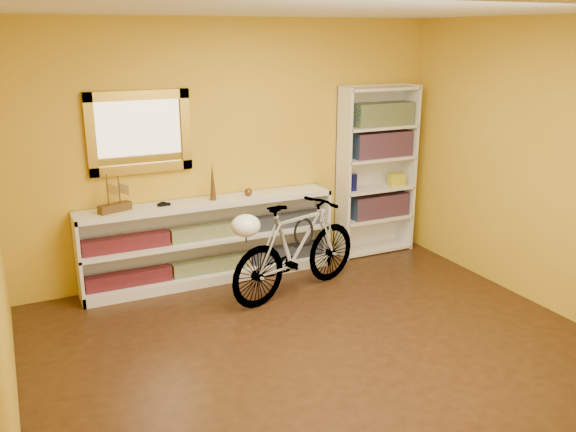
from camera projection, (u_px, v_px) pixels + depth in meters
name	position (u px, v px, depth m)	size (l,w,h in m)	color
floor	(325.00, 353.00, 4.83)	(4.50, 4.00, 0.01)	black
ceiling	(332.00, 9.00, 4.07)	(4.50, 4.00, 0.01)	silver
back_wall	(233.00, 150.00, 6.19)	(4.50, 0.01, 2.60)	gold
right_wall	(550.00, 168.00, 5.38)	(0.01, 4.00, 2.60)	gold
gilt_mirror	(139.00, 132.00, 5.69)	(0.98, 0.06, 0.78)	olive
wall_socket	(311.00, 235.00, 6.84)	(0.09, 0.01, 0.09)	silver
console_unit	(210.00, 241.00, 6.14)	(2.60, 0.35, 0.85)	silver
cd_row_lower	(212.00, 265.00, 6.19)	(2.50, 0.13, 0.14)	black
cd_row_upper	(211.00, 231.00, 6.09)	(2.50, 0.13, 0.14)	navy
model_ship	(114.00, 193.00, 5.58)	(0.31, 0.12, 0.37)	#3D2911
toy_car	(164.00, 206.00, 5.83)	(0.00, 0.00, 0.00)	black
bronze_ornament	(213.00, 181.00, 5.98)	(0.06, 0.06, 0.38)	brown
decorative_orb	(248.00, 192.00, 6.17)	(0.08, 0.08, 0.08)	brown
bookcase	(377.00, 171.00, 6.82)	(0.90, 0.30, 1.90)	silver
book_row_a	(379.00, 205.00, 6.96)	(0.70, 0.22, 0.26)	maroon
book_row_b	(381.00, 144.00, 6.75)	(0.70, 0.22, 0.28)	maroon
book_row_c	(383.00, 114.00, 6.65)	(0.70, 0.22, 0.25)	navy
travel_mug	(353.00, 182.00, 6.70)	(0.08, 0.08, 0.19)	#161B97
red_tin	(362.00, 118.00, 6.59)	(0.14, 0.14, 0.18)	maroon
yellow_bag	(396.00, 180.00, 6.92)	(0.18, 0.12, 0.14)	gold
bicycle	(296.00, 248.00, 5.80)	(1.59, 0.41, 0.94)	silver
helmet	(246.00, 226.00, 5.31)	(0.26, 0.25, 0.20)	white
u_lock	(304.00, 232.00, 5.82)	(0.21, 0.21, 0.02)	black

